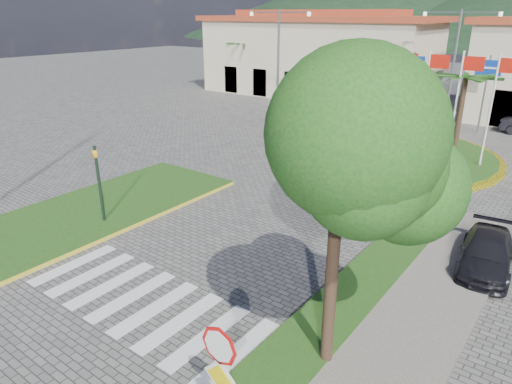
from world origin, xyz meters
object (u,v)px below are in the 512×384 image
Objects in this scene: deciduous_tree at (340,155)px; car_dark_a at (363,97)px; stop_sign at (220,366)px; roundabout_island at (385,153)px; car_side_right at (486,253)px; white_van at (345,104)px.

deciduous_tree is 1.96× the size of car_dark_a.
stop_sign is 0.76× the size of car_dark_a.
roundabout_island is 1.87× the size of deciduous_tree.
roundabout_island is 12.54m from car_side_right.
white_van is at bearing 112.64° from stop_sign.
car_side_right is at bearing -128.89° from white_van.
deciduous_tree is at bearing -113.22° from car_side_right.
roundabout_island reaches higher than white_van.
white_van is 25.16m from car_side_right.
roundabout_island is 2.66× the size of white_van.
white_van reaches higher than car_side_right.
car_dark_a is at bearing 119.30° from roundabout_island.
car_side_right is (2.60, 9.99, -1.24)m from stop_sign.
car_side_right is at bearing -53.28° from roundabout_island.
deciduous_tree is at bearing 78.82° from stop_sign.
car_dark_a is 0.91× the size of car_side_right.
deciduous_tree reaches higher than roundabout_island.
white_van is at bearing 127.30° from roundabout_island.
roundabout_island reaches higher than car_side_right.
stop_sign is 32.61m from white_van.
stop_sign is 4.59m from deciduous_tree.
roundabout_island reaches higher than car_dark_a.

